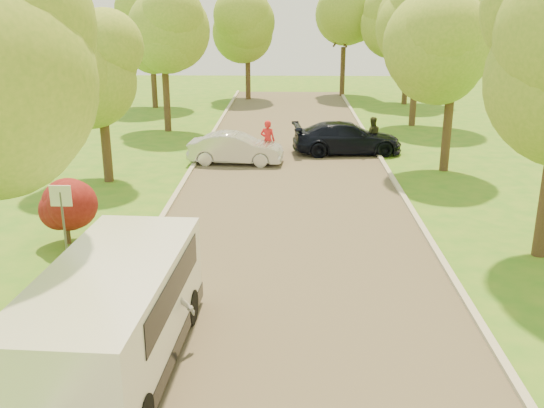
# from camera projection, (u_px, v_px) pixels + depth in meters

# --- Properties ---
(ground) EXTENTS (100.00, 100.00, 0.00)m
(ground) POSITION_uv_depth(u_px,v_px,m) (289.00, 350.00, 11.95)
(ground) COLOR #33751B
(ground) RESTS_ON ground
(road) EXTENTS (8.00, 60.00, 0.01)m
(road) POSITION_uv_depth(u_px,v_px,m) (289.00, 216.00, 19.55)
(road) COLOR #4C4438
(road) RESTS_ON ground
(curb_left) EXTENTS (0.18, 60.00, 0.12)m
(curb_left) POSITION_uv_depth(u_px,v_px,m) (164.00, 214.00, 19.64)
(curb_left) COLOR #B2AD9E
(curb_left) RESTS_ON ground
(curb_right) EXTENTS (0.18, 60.00, 0.12)m
(curb_right) POSITION_uv_depth(u_px,v_px,m) (415.00, 216.00, 19.43)
(curb_right) COLOR #B2AD9E
(curb_right) RESTS_ON ground
(street_sign) EXTENTS (0.55, 0.06, 2.17)m
(street_sign) POSITION_uv_depth(u_px,v_px,m) (62.00, 208.00, 15.41)
(street_sign) COLOR #59595E
(street_sign) RESTS_ON ground
(red_shrub) EXTENTS (1.70, 1.70, 1.95)m
(red_shrub) POSITION_uv_depth(u_px,v_px,m) (65.00, 207.00, 17.00)
(red_shrub) COLOR #382619
(red_shrub) RESTS_ON ground
(tree_l_midb) EXTENTS (4.30, 4.20, 6.62)m
(tree_l_midb) POSITION_uv_depth(u_px,v_px,m) (104.00, 60.00, 22.10)
(tree_l_midb) COLOR #382619
(tree_l_midb) RESTS_ON ground
(tree_l_far) EXTENTS (4.92, 4.80, 7.79)m
(tree_l_far) POSITION_uv_depth(u_px,v_px,m) (167.00, 27.00, 31.32)
(tree_l_far) COLOR #382619
(tree_l_far) RESTS_ON ground
(tree_r_midb) EXTENTS (4.51, 4.40, 7.01)m
(tree_r_midb) POSITION_uv_depth(u_px,v_px,m) (459.00, 49.00, 23.57)
(tree_r_midb) COLOR #382619
(tree_r_midb) RESTS_ON ground
(tree_r_far) EXTENTS (5.33, 5.20, 8.34)m
(tree_r_far) POSITION_uv_depth(u_px,v_px,m) (424.00, 19.00, 32.76)
(tree_r_far) COLOR #382619
(tree_r_far) RESTS_ON ground
(tree_bg_a) EXTENTS (5.12, 5.00, 7.72)m
(tree_bg_a) POSITION_uv_depth(u_px,v_px,m) (154.00, 25.00, 39.03)
(tree_bg_a) COLOR #382619
(tree_bg_a) RESTS_ON ground
(tree_bg_b) EXTENTS (5.12, 5.00, 7.95)m
(tree_bg_b) POSITION_uv_depth(u_px,v_px,m) (413.00, 21.00, 40.42)
(tree_bg_b) COLOR #382619
(tree_bg_b) RESTS_ON ground
(tree_bg_c) EXTENTS (4.92, 4.80, 7.33)m
(tree_bg_c) POSITION_uv_depth(u_px,v_px,m) (250.00, 28.00, 42.77)
(tree_bg_c) COLOR #382619
(tree_bg_c) RESTS_ON ground
(tree_bg_d) EXTENTS (5.12, 5.00, 7.72)m
(tree_bg_d) POSITION_uv_depth(u_px,v_px,m) (347.00, 23.00, 44.40)
(tree_bg_d) COLOR #382619
(tree_bg_d) RESTS_ON ground
(minivan) EXTENTS (2.47, 5.69, 2.08)m
(minivan) POSITION_uv_depth(u_px,v_px,m) (114.00, 316.00, 11.03)
(minivan) COLOR white
(minivan) RESTS_ON ground
(silver_sedan) EXTENTS (4.13, 1.71, 1.33)m
(silver_sedan) POSITION_uv_depth(u_px,v_px,m) (236.00, 148.00, 25.97)
(silver_sedan) COLOR silver
(silver_sedan) RESTS_ON ground
(dark_sedan) EXTENTS (5.14, 2.46, 1.44)m
(dark_sedan) POSITION_uv_depth(u_px,v_px,m) (347.00, 138.00, 27.75)
(dark_sedan) COLOR black
(dark_sedan) RESTS_ON ground
(longboard) EXTENTS (0.31, 0.96, 0.11)m
(longboard) POSITION_uv_depth(u_px,v_px,m) (166.00, 342.00, 12.05)
(longboard) COLOR black
(longboard) RESTS_ON ground
(skateboarder) EXTENTS (1.22, 0.74, 1.85)m
(skateboarder) POSITION_uv_depth(u_px,v_px,m) (163.00, 299.00, 11.76)
(skateboarder) COLOR gray
(skateboarder) RESTS_ON longboard
(person_striped) EXTENTS (0.73, 0.57, 1.77)m
(person_striped) POSITION_uv_depth(u_px,v_px,m) (268.00, 140.00, 26.48)
(person_striped) COLOR red
(person_striped) RESTS_ON ground
(person_olive) EXTENTS (0.84, 0.67, 1.67)m
(person_olive) POSITION_uv_depth(u_px,v_px,m) (372.00, 135.00, 27.84)
(person_olive) COLOR #323520
(person_olive) RESTS_ON ground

